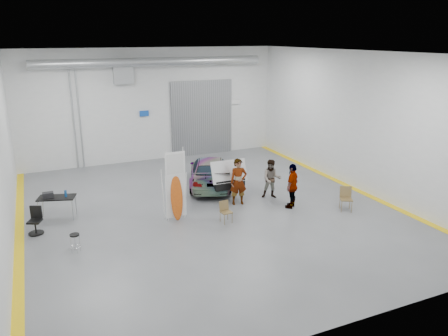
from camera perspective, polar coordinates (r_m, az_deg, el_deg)
name	(u,v)px	position (r m, az deg, el deg)	size (l,w,h in m)	color
ground	(209,209)	(17.35, -1.99, -5.39)	(16.00, 16.00, 0.00)	#5C5E63
room_shell	(193,98)	(18.38, -4.04, 9.05)	(14.02, 16.18, 6.01)	silver
sedan_car	(210,171)	(19.88, -1.82, -0.42)	(1.85, 4.54, 1.32)	silver
person_a	(238,182)	(17.54, 1.90, -1.81)	(0.69, 0.45, 1.90)	brown
person_b	(272,179)	(18.36, 6.23, -1.43)	(0.81, 0.62, 1.67)	slate
person_c	(292,186)	(17.42, 8.91, -2.31)	(1.05, 0.43, 1.82)	#955431
surfboard_display	(176,191)	(16.09, -6.29, -3.03)	(0.78, 0.23, 2.76)	white
folding_chair_near	(226,216)	(16.08, 0.27, -6.29)	(0.41, 0.42, 0.79)	brown
folding_chair_far	(346,204)	(17.74, 15.59, -4.50)	(0.60, 0.64, 0.94)	brown
shop_stool	(75,243)	(14.72, -18.84, -9.29)	(0.32, 0.32, 0.62)	black
work_table	(54,197)	(17.40, -21.29, -3.58)	(1.46, 1.03, 1.08)	#9A9DA2
office_chair	(35,222)	(16.50, -23.48, -6.50)	(0.55, 0.58, 0.95)	black
trunk_lid	(228,169)	(17.91, 0.59, -0.11)	(1.53, 0.93, 0.04)	silver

